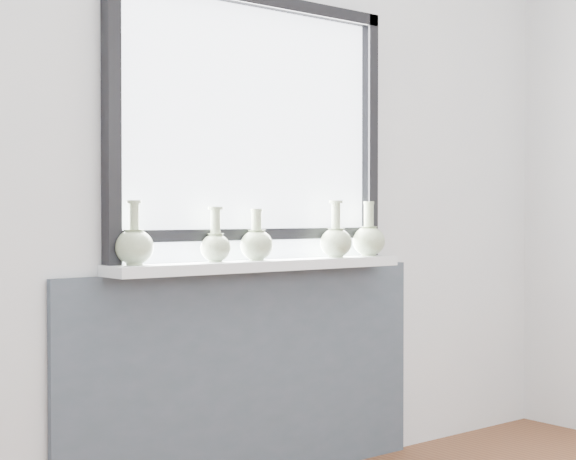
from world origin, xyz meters
TOP-DOWN VIEW (x-y plane):
  - back_wall at (0.00, 1.81)m, footprint 3.60×0.02m
  - apron_panel at (0.00, 1.78)m, footprint 1.70×0.03m
  - windowsill at (0.00, 1.71)m, footprint 1.32×0.18m
  - window at (0.00, 1.77)m, footprint 1.30×0.06m
  - vase_a at (-0.56, 1.72)m, footprint 0.14×0.14m
  - vase_b at (-0.22, 1.71)m, footprint 0.11×0.11m
  - vase_c at (-0.03, 1.70)m, footprint 0.13×0.13m
  - vase_d at (0.36, 1.68)m, footprint 0.13×0.13m
  - vase_e at (0.56, 1.69)m, footprint 0.14×0.14m

SIDE VIEW (x-z plane):
  - apron_panel at x=0.00m, z-range 0.00..0.86m
  - windowsill at x=0.00m, z-range 0.86..0.90m
  - vase_b at x=-0.22m, z-range 0.86..1.07m
  - vase_c at x=-0.03m, z-range 0.87..1.07m
  - vase_a at x=-0.56m, z-range 0.86..1.09m
  - vase_d at x=0.36m, z-range 0.85..1.09m
  - vase_e at x=0.56m, z-range 0.86..1.09m
  - back_wall at x=0.00m, z-range 0.00..2.60m
  - window at x=0.00m, z-range 0.92..1.97m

